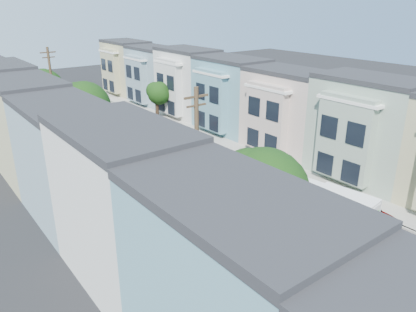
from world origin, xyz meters
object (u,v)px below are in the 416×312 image
(parked_left_d, at_px, (131,172))
(parked_right_b, at_px, (365,211))
(fedex_truck, at_px, (332,207))
(tree_c, at_px, (167,158))
(parked_right_d, at_px, (153,121))
(tree_far_r, at_px, (158,94))
(utility_pole_far, at_px, (54,95))
(lead_sedan, at_px, (234,175))
(parked_left_c, at_px, (233,241))
(tree_d, at_px, (84,108))
(tree_b, at_px, (261,195))
(parked_right_c, at_px, (189,136))
(utility_pole_near, at_px, (197,171))
(tree_e, at_px, (43,90))

(parked_left_d, height_order, parked_right_b, parked_left_d)
(fedex_truck, bearing_deg, tree_c, 132.44)
(parked_right_d, bearing_deg, tree_far_r, 37.69)
(tree_c, xyz_separation_m, tree_far_r, (13.20, 23.22, -1.49))
(utility_pole_far, distance_m, lead_sedan, 22.22)
(utility_pole_far, relative_size, lead_sedan, 2.52)
(tree_c, xyz_separation_m, parked_left_c, (1.40, -5.13, -4.30))
(lead_sedan, bearing_deg, parked_left_d, 130.58)
(tree_d, distance_m, tree_far_r, 16.16)
(tree_b, height_order, utility_pole_far, utility_pole_far)
(lead_sedan, height_order, parked_right_d, lead_sedan)
(parked_right_c, bearing_deg, utility_pole_near, -127.19)
(tree_b, xyz_separation_m, tree_far_r, (13.20, 31.88, -2.18))
(tree_e, distance_m, fedex_truck, 34.78)
(tree_b, bearing_deg, tree_far_r, 67.51)
(tree_d, height_order, utility_pole_near, utility_pole_near)
(tree_d, bearing_deg, utility_pole_far, 89.99)
(tree_c, relative_size, utility_pole_near, 0.73)
(utility_pole_near, bearing_deg, tree_e, 90.00)
(fedex_truck, distance_m, parked_left_c, 7.40)
(tree_e, bearing_deg, utility_pole_near, -90.00)
(tree_far_r, xyz_separation_m, utility_pole_near, (-13.19, -26.54, 1.69))
(parked_left_d, bearing_deg, utility_pole_far, 100.74)
(tree_c, height_order, tree_d, tree_d)
(parked_left_c, bearing_deg, utility_pole_near, 124.43)
(tree_c, bearing_deg, utility_pole_far, 90.00)
(utility_pole_near, height_order, fedex_truck, utility_pole_near)
(tree_far_r, height_order, parked_right_d, tree_far_r)
(tree_e, relative_size, tree_far_r, 1.50)
(tree_far_r, bearing_deg, parked_right_b, -93.66)
(parked_left_c, xyz_separation_m, parked_left_d, (0.00, 13.44, 0.11))
(fedex_truck, height_order, parked_right_d, fedex_truck)
(utility_pole_near, height_order, parked_right_d, utility_pole_near)
(tree_d, relative_size, lead_sedan, 1.98)
(tree_b, relative_size, tree_far_r, 1.61)
(tree_far_r, relative_size, parked_right_c, 1.07)
(tree_b, distance_m, tree_far_r, 34.57)
(fedex_truck, relative_size, lead_sedan, 1.44)
(tree_b, bearing_deg, parked_left_c, 68.32)
(parked_left_d, bearing_deg, tree_d, 108.74)
(tree_b, bearing_deg, parked_right_b, 3.58)
(utility_pole_near, xyz_separation_m, fedex_truck, (8.48, -3.77, -3.62))
(fedex_truck, relative_size, parked_right_b, 1.23)
(tree_d, relative_size, parked_right_b, 1.69)
(tree_b, bearing_deg, lead_sedan, 53.90)
(tree_c, distance_m, fedex_truck, 11.57)
(parked_left_c, bearing_deg, tree_b, -114.89)
(tree_c, bearing_deg, parked_left_d, 80.42)
(tree_e, bearing_deg, tree_b, -90.00)
(lead_sedan, relative_size, parked_left_c, 0.98)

